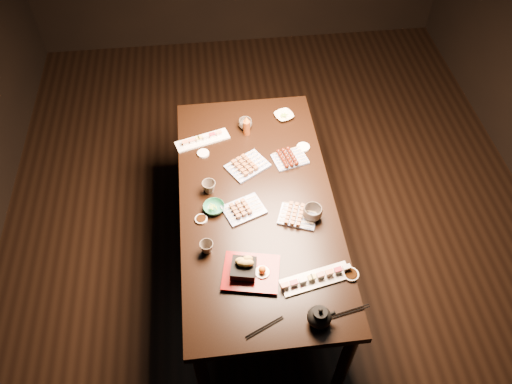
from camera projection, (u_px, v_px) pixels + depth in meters
ground at (274, 234)px, 3.67m from camera, size 5.00×5.00×0.00m
dining_table at (257, 237)px, 3.20m from camera, size 1.01×1.85×0.75m
sushi_platter_near at (316, 277)px, 2.56m from camera, size 0.39×0.18×0.05m
sushi_platter_far at (202, 139)px, 3.21m from camera, size 0.36×0.19×0.04m
yakitori_plate_center at (244, 207)px, 2.85m from camera, size 0.27×0.23×0.06m
yakitori_plate_right at (298, 215)px, 2.82m from camera, size 0.25×0.22×0.05m
yakitori_plate_left at (247, 164)px, 3.06m from camera, size 0.30×0.28×0.06m
tsukune_plate at (290, 157)px, 3.10m from camera, size 0.24×0.20×0.05m
edamame_bowl_green at (214, 208)px, 2.86m from camera, size 0.12×0.12×0.04m
edamame_bowl_cream at (284, 116)px, 3.36m from camera, size 0.16×0.16×0.03m
tempura_tray at (251, 269)px, 2.56m from camera, size 0.33×0.29×0.11m
teacup_near_left at (207, 247)px, 2.67m from camera, size 0.10×0.10×0.07m
teacup_mid_right at (313, 213)px, 2.80m from camera, size 0.13×0.13×0.09m
teacup_far_left at (209, 187)px, 2.93m from camera, size 0.10×0.10×0.08m
teacup_far_right at (245, 124)px, 3.28m from camera, size 0.11×0.11×0.07m
teapot at (319, 316)px, 2.39m from camera, size 0.15×0.15×0.12m
condiment_bottle at (247, 126)px, 3.22m from camera, size 0.06×0.06×0.14m
sauce_dish_west at (201, 219)px, 2.82m from camera, size 0.09×0.09×0.01m
sauce_dish_east at (303, 147)px, 3.18m from camera, size 0.09×0.09×0.01m
sauce_dish_se at (351, 274)px, 2.59m from camera, size 0.09×0.09×0.01m
sauce_dish_nw at (203, 153)px, 3.15m from camera, size 0.08×0.08×0.01m
chopsticks_near at (265, 327)px, 2.41m from camera, size 0.20×0.10×0.01m
chopsticks_se at (349, 312)px, 2.46m from camera, size 0.22×0.06×0.01m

